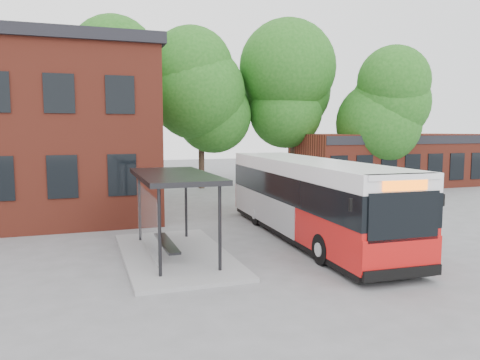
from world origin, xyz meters
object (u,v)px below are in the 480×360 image
object	(u,v)px
bus_shelter	(175,215)
bicycle_6	(372,187)
bicycle_7	(368,186)
city_bus	(309,199)
bicycle_1	(322,189)
bicycle_4	(347,189)
bicycle_5	(371,188)
bicycle_0	(330,190)

from	to	relation	value
bus_shelter	bicycle_6	world-z (taller)	bus_shelter
bicycle_6	bicycle_7	xyz separation A→B (m)	(-0.08, 0.37, 0.05)
city_bus	bicycle_1	world-z (taller)	city_bus
bicycle_1	bicycle_4	bearing A→B (deg)	-93.09
bus_shelter	city_bus	size ratio (longest dim) A/B	0.57
bicycle_1	bicycle_7	bearing A→B (deg)	-86.54
bicycle_5	bicycle_7	xyz separation A→B (m)	(0.25, 0.79, 0.04)
bus_shelter	bicycle_7	distance (m)	19.50
bus_shelter	city_bus	bearing A→B (deg)	10.15
bicycle_1	bicycle_5	bearing A→B (deg)	-97.25
bicycle_6	bicycle_5	bearing A→B (deg)	164.38
bicycle_7	bus_shelter	bearing A→B (deg)	116.83
bus_shelter	bicycle_5	distance (m)	18.84
city_bus	bicycle_5	bearing A→B (deg)	47.69
bicycle_4	bicycle_7	world-z (taller)	bicycle_7
city_bus	bicycle_6	xyz separation A→B (m)	(10.09, 10.31, -1.11)
city_bus	bicycle_7	distance (m)	14.68
bicycle_0	bicycle_5	distance (m)	3.16
bicycle_1	bicycle_6	bearing A→B (deg)	-91.71
bus_shelter	bicycle_7	world-z (taller)	bus_shelter
bicycle_4	bicycle_6	bearing A→B (deg)	-67.44
bicycle_7	bicycle_1	bearing A→B (deg)	93.31
bicycle_0	bicycle_6	xyz separation A→B (m)	(3.48, 0.49, 0.03)
bicycle_5	bicycle_0	bearing A→B (deg)	78.13
bus_shelter	bicycle_5	bearing A→B (deg)	35.37
bicycle_0	bicycle_1	world-z (taller)	bicycle_1
bus_shelter	bicycle_1	distance (m)	15.77
bus_shelter	bicycle_5	world-z (taller)	bus_shelter
city_bus	bicycle_0	size ratio (longest dim) A/B	7.53
bicycle_7	bicycle_0	bearing A→B (deg)	94.13
city_bus	bicycle_0	world-z (taller)	city_bus
bicycle_6	bicycle_1	bearing A→B (deg)	120.06
bus_shelter	bicycle_1	xyz separation A→B (m)	(11.53, 10.72, -0.91)
bicycle_5	bus_shelter	bearing A→B (deg)	112.23
bicycle_0	city_bus	bearing A→B (deg)	137.18
bus_shelter	bicycle_5	size ratio (longest dim) A/B	4.48
bicycle_0	bicycle_6	size ratio (longest dim) A/B	0.94
bicycle_4	bicycle_6	distance (m)	2.14
bicycle_4	bicycle_7	bearing A→B (deg)	-57.37
bus_shelter	bicycle_7	size ratio (longest dim) A/B	4.13
bicycle_1	bicycle_4	xyz separation A→B (m)	(2.03, 0.24, -0.09)
city_bus	bicycle_5	size ratio (longest dim) A/B	7.91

